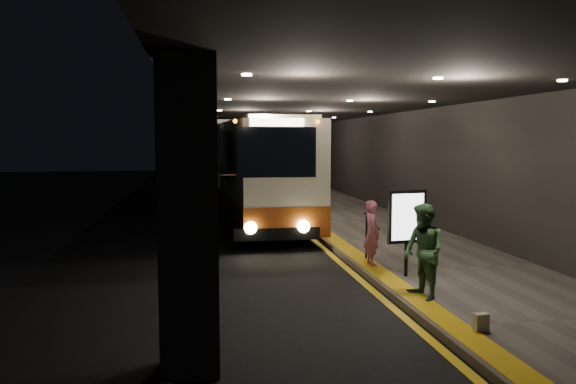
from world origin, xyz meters
TOP-DOWN VIEW (x-y plane):
  - ground at (0.00, 0.00)m, footprint 90.00×90.00m
  - lane_line_white at (-1.80, 5.00)m, footprint 0.12×50.00m
  - kerb_stripe_yellow at (2.35, 5.00)m, footprint 0.18×50.00m
  - sidewalk at (4.75, 5.00)m, footprint 4.50×50.00m
  - tactile_strip at (2.85, 5.00)m, footprint 0.50×50.00m
  - terminal_wall at (7.00, 5.00)m, footprint 0.10×50.00m
  - support_columns at (-1.50, 4.00)m, footprint 0.80×24.80m
  - canopy at (2.50, 5.00)m, footprint 9.00×50.00m
  - coach_main at (0.87, 6.08)m, footprint 3.20×12.54m
  - coach_second at (0.89, 16.02)m, footprint 3.12×13.01m
  - coach_third at (1.11, 33.35)m, footprint 2.56×11.40m
  - passenger_boarding at (2.89, -2.60)m, footprint 0.41×0.61m
  - passenger_waiting_green at (2.98, -5.57)m, footprint 0.72×1.00m
  - bag_polka at (3.54, -4.60)m, footprint 0.29×0.17m
  - bag_plain at (3.16, -7.53)m, footprint 0.25×0.16m
  - info_sign at (3.31, -3.81)m, footprint 0.94×0.26m
  - stanchion_post at (2.99, -1.79)m, footprint 0.05×0.05m

SIDE VIEW (x-z plane):
  - ground at x=0.00m, z-range 0.00..0.00m
  - lane_line_white at x=-1.80m, z-range 0.00..0.01m
  - kerb_stripe_yellow at x=2.35m, z-range 0.00..0.01m
  - sidewalk at x=4.75m, z-range 0.00..0.15m
  - tactile_strip at x=2.85m, z-range 0.15..0.16m
  - bag_plain at x=3.16m, z-range 0.15..0.44m
  - bag_polka at x=3.54m, z-range 0.15..0.48m
  - stanchion_post at x=2.99m, z-range 0.15..1.35m
  - passenger_boarding at x=2.89m, z-range 0.15..1.77m
  - passenger_waiting_green at x=2.98m, z-range 0.15..2.02m
  - info_sign at x=3.31m, z-range 0.50..2.48m
  - coach_third at x=1.11m, z-range -0.07..3.50m
  - coach_main at x=0.87m, z-range -0.08..3.80m
  - coach_second at x=0.89m, z-range -0.08..3.99m
  - support_columns at x=-1.50m, z-range 0.00..4.40m
  - terminal_wall at x=7.00m, z-range 0.00..6.00m
  - canopy at x=2.50m, z-range 4.40..4.80m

